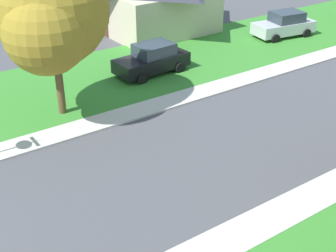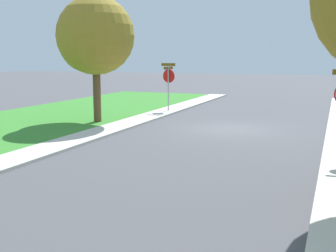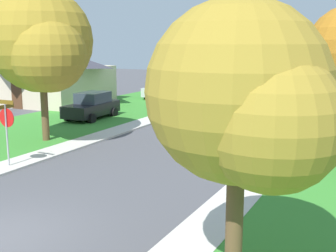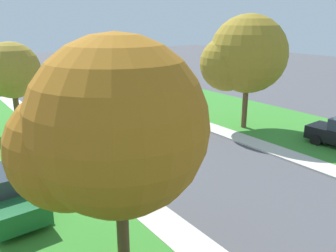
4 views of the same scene
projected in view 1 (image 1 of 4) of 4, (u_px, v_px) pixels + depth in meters
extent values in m
cube|color=beige|center=(281.00, 214.00, 16.14)|extent=(1.40, 56.00, 0.10)
cube|color=beige|center=(137.00, 111.00, 22.94)|extent=(1.40, 56.00, 0.10)
cube|color=#38842D|center=(93.00, 80.00, 26.35)|extent=(8.00, 56.00, 0.08)
cube|color=silver|center=(283.00, 27.00, 32.81)|extent=(2.40, 4.51, 0.76)
cube|color=#2D3842|center=(287.00, 17.00, 32.54)|extent=(1.89, 2.31, 0.68)
cylinder|color=black|center=(275.00, 39.00, 31.76)|extent=(0.33, 0.67, 0.64)
cylinder|color=black|center=(259.00, 32.00, 33.18)|extent=(0.33, 0.67, 0.64)
cylinder|color=black|center=(306.00, 34.00, 32.80)|extent=(0.33, 0.67, 0.64)
cylinder|color=black|center=(290.00, 27.00, 34.22)|extent=(0.33, 0.67, 0.64)
cube|color=black|center=(151.00, 62.00, 26.88)|extent=(2.05, 4.40, 0.76)
cube|color=#2D3842|center=(154.00, 50.00, 26.64)|extent=(1.72, 2.19, 0.68)
cylinder|color=black|center=(142.00, 79.00, 25.72)|extent=(0.28, 0.65, 0.64)
cylinder|color=black|center=(123.00, 69.00, 26.97)|extent=(0.28, 0.65, 0.64)
cylinder|color=black|center=(180.00, 68.00, 27.16)|extent=(0.28, 0.65, 0.64)
cylinder|color=black|center=(161.00, 59.00, 28.41)|extent=(0.28, 0.65, 0.64)
cylinder|color=brown|center=(59.00, 82.00, 22.03)|extent=(0.36, 0.36, 3.28)
sphere|color=olive|center=(51.00, 9.00, 20.39)|extent=(5.09, 5.09, 5.09)
sphere|color=olive|center=(46.00, 33.00, 19.49)|extent=(3.56, 3.56, 3.56)
cube|color=beige|center=(148.00, 7.00, 34.45)|extent=(8.50, 7.32, 3.00)
cube|color=#51331E|center=(104.00, 21.00, 32.82)|extent=(1.00, 0.07, 2.10)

